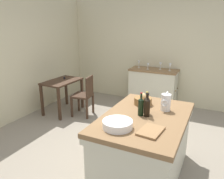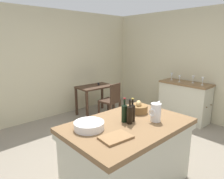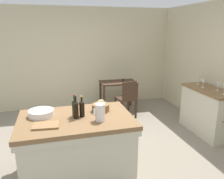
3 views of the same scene
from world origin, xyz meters
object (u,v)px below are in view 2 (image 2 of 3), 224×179
at_px(writing_desk, 95,91).
at_px(wine_glass_left, 193,78).
at_px(wine_bottle_green, 130,114).
at_px(island_table, 128,152).
at_px(wine_glass_far_left, 203,80).
at_px(wooden_chair, 111,100).
at_px(wine_bottle_amber, 124,112).
at_px(pitcher, 156,112).
at_px(wine_glass_right, 172,75).
at_px(bread_basket, 138,108).
at_px(wine_glass_middle, 180,78).
at_px(side_cabinet, 184,101).
at_px(wash_bowl, 89,126).
at_px(cutting_board, 116,137).
at_px(wine_bottle_dark, 132,112).

bearing_deg(writing_desk, wine_glass_left, -53.67).
bearing_deg(writing_desk, wine_bottle_green, -118.83).
distance_m(island_table, wine_glass_far_left, 2.72).
relative_size(wooden_chair, wine_bottle_amber, 2.93).
bearing_deg(island_table, wine_glass_far_left, 5.60).
height_order(pitcher, wine_glass_right, pitcher).
xyz_separation_m(island_table, writing_desk, (1.33, 2.39, 0.16)).
bearing_deg(island_table, bread_basket, 22.91).
relative_size(wine_glass_middle, wine_glass_right, 0.85).
height_order(side_cabinet, wine_bottle_green, wine_bottle_green).
height_order(wash_bowl, wine_glass_far_left, wine_glass_far_left).
bearing_deg(wooden_chair, cutting_board, -131.26).
height_order(pitcher, wine_bottle_amber, wine_bottle_amber).
height_order(island_table, wine_bottle_green, wine_bottle_green).
distance_m(wine_glass_far_left, wine_glass_left, 0.25).
bearing_deg(wine_bottle_dark, side_cabinet, 13.77).
bearing_deg(wine_glass_middle, wine_glass_right, 75.04).
relative_size(side_cabinet, wine_bottle_dark, 3.91).
height_order(wine_glass_far_left, wine_glass_right, wine_glass_right).
height_order(side_cabinet, wine_glass_far_left, wine_glass_far_left).
xyz_separation_m(side_cabinet, wine_glass_left, (0.06, -0.14, 0.57)).
bearing_deg(wine_glass_middle, wine_glass_left, -67.87).
bearing_deg(wine_glass_middle, bread_basket, -164.46).
bearing_deg(wine_glass_right, wine_bottle_green, -158.47).
height_order(side_cabinet, wine_bottle_dark, wine_bottle_dark).
relative_size(writing_desk, pitcher, 3.37).
distance_m(writing_desk, wine_glass_far_left, 2.54).
bearing_deg(bread_basket, wine_glass_middle, 15.54).
bearing_deg(wine_glass_left, wine_glass_middle, 112.13).
bearing_deg(wash_bowl, wine_glass_far_left, 1.42).
distance_m(wine_glass_far_left, wine_glass_right, 0.77).
xyz_separation_m(island_table, wine_bottle_green, (0.00, -0.02, 0.53)).
bearing_deg(wine_glass_left, wine_glass_right, 94.71).
distance_m(wash_bowl, cutting_board, 0.38).
height_order(pitcher, wine_bottle_dark, wine_bottle_dark).
height_order(writing_desk, pitcher, pitcher).
height_order(wine_bottle_dark, wine_glass_left, wine_bottle_dark).
distance_m(cutting_board, wine_glass_left, 3.18).
bearing_deg(wine_bottle_dark, wine_glass_right, 21.51).
xyz_separation_m(side_cabinet, wine_glass_far_left, (-0.01, -0.39, 0.58)).
distance_m(pitcher, wine_glass_right, 2.66).
bearing_deg(bread_basket, island_table, -157.09).
distance_m(writing_desk, wooden_chair, 0.59).
distance_m(wine_bottle_green, wine_glass_middle, 2.72).
bearing_deg(wine_glass_right, wine_glass_left, -85.29).
bearing_deg(wine_glass_middle, island_table, -163.34).
xyz_separation_m(pitcher, wine_glass_right, (2.37, 1.22, 0.05)).
height_order(wash_bowl, bread_basket, bread_basket).
bearing_deg(wine_bottle_amber, side_cabinet, 12.34).
distance_m(island_table, wine_bottle_dark, 0.53).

